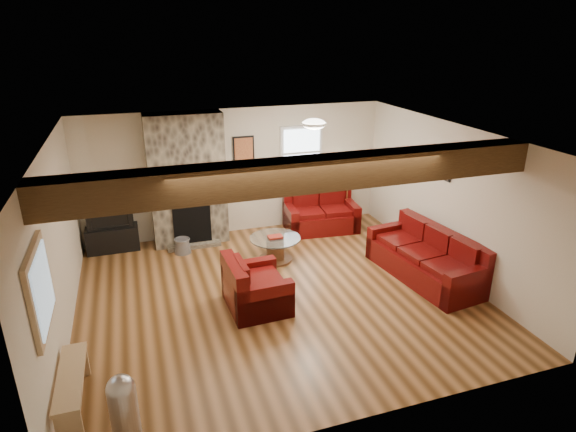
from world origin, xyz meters
name	(u,v)px	position (x,y,z in m)	size (l,w,h in m)	color
room	(278,221)	(0.00, 0.00, 1.25)	(8.00, 8.00, 8.00)	#563416
oak_beam	(309,174)	(0.00, -1.25, 2.31)	(6.00, 0.36, 0.38)	#382210
chimney_breast	(188,182)	(-1.00, 2.49, 1.22)	(1.40, 0.67, 2.50)	#332D27
back_window	(301,152)	(1.35, 2.71, 1.55)	(0.90, 0.08, 1.10)	silver
hatch_window	(40,289)	(-2.96, -1.50, 1.45)	(0.08, 1.00, 0.90)	tan
ceiling_dome	(314,126)	(0.90, 0.90, 2.44)	(0.40, 0.40, 0.18)	white
artwork_back	(244,149)	(0.15, 2.71, 1.70)	(0.42, 0.06, 0.52)	black
artwork_right	(441,166)	(2.96, 0.30, 1.75)	(0.06, 0.55, 0.42)	black
sofa_three	(425,255)	(2.48, -0.22, 0.41)	(2.11, 0.88, 0.81)	#430409
loveseat	(321,212)	(1.62, 2.23, 0.38)	(1.45, 0.83, 0.77)	#430409
armchair_red	(257,283)	(-0.40, -0.23, 0.39)	(0.97, 0.85, 0.78)	#430409
coffee_table	(275,249)	(0.31, 1.17, 0.22)	(0.90, 0.90, 0.47)	#462916
tv_cabinet	(113,239)	(-2.45, 2.53, 0.23)	(0.93, 0.37, 0.47)	black
television	(110,215)	(-2.45, 2.53, 0.70)	(0.82, 0.11, 0.47)	black
floor_lamp	(348,169)	(2.26, 2.38, 1.22)	(0.36, 0.36, 1.42)	tan
pine_bench	(73,391)	(-2.83, -1.61, 0.22)	(0.27, 1.15, 0.43)	tan
pedal_bin	(123,406)	(-2.30, -2.17, 0.36)	(0.29, 0.29, 0.72)	#B2B2B7
coal_bucket	(182,246)	(-1.24, 2.01, 0.14)	(0.31, 0.31, 0.29)	gray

